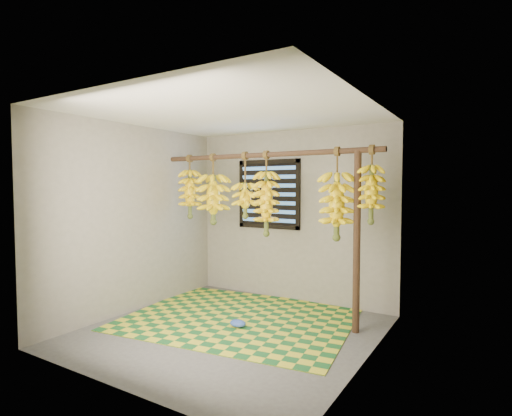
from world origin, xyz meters
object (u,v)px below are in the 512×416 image
Objects in this scene: support_post at (357,242)px; woven_mat at (240,318)px; banana_bunch_b at (213,199)px; banana_bunch_c at (245,200)px; plastic_bag at (238,323)px; banana_bunch_d at (266,203)px; banana_bunch_e at (337,206)px; banana_bunch_a at (190,194)px; banana_bunch_f at (371,194)px.

woven_mat is (-1.36, -0.28, -0.99)m from support_post.
banana_bunch_b is 1.11× the size of banana_bunch_c.
plastic_bag is at bearing -36.07° from banana_bunch_b.
support_post is 2.38× the size of banana_bunch_c.
banana_bunch_d is 0.91m from banana_bunch_e.
banana_bunch_b and banana_bunch_e have the same top height.
woven_mat is at bearing -15.35° from banana_bunch_a.
banana_bunch_d is at bearing 52.32° from woven_mat.
banana_bunch_e is at bearing -180.00° from banana_bunch_f.
banana_bunch_f is at bearing 0.00° from banana_bunch_a.
banana_bunch_a is 0.85× the size of banana_bunch_e.
plastic_bag is 0.23× the size of banana_bunch_a.
banana_bunch_c reaches higher than plastic_bag.
banana_bunch_f is (2.11, 0.00, 0.09)m from banana_bunch_b.
banana_bunch_e is 0.41m from banana_bunch_f.
plastic_bag is at bearing -157.23° from banana_bunch_f.
banana_bunch_a is 1.04× the size of banana_bunch_c.
plastic_bag is at bearing -154.70° from support_post.
banana_bunch_c is at bearing -180.00° from banana_bunch_f.
woven_mat is 2.84× the size of banana_bunch_b.
support_post is 1.21m from banana_bunch_d.
support_post is 0.76× the size of woven_mat.
banana_bunch_e is at bearing 180.00° from support_post.
banana_bunch_f is (1.60, 0.00, 0.09)m from banana_bunch_c.
woven_mat is 3.03× the size of banana_bunch_a.
banana_bunch_e reaches higher than plastic_bag.
banana_bunch_b is at bearing 180.00° from banana_bunch_d.
woven_mat is at bearing -24.65° from banana_bunch_b.
woven_mat is 3.16× the size of banana_bunch_c.
banana_bunch_c is (-0.10, 0.28, 1.43)m from woven_mat.
banana_bunch_a reaches higher than plastic_bag.
banana_bunch_c and banana_bunch_e have the same top height.
banana_bunch_a and banana_bunch_c have the same top height.
banana_bunch_f is at bearing 0.00° from banana_bunch_b.
banana_bunch_b is (-0.61, 0.28, 1.44)m from woven_mat.
banana_bunch_d is (0.31, 0.00, -0.04)m from banana_bunch_c.
plastic_bag is (-1.19, -0.56, -0.95)m from support_post.
banana_bunch_d is at bearing 180.00° from banana_bunch_e.
banana_bunch_a is (-2.37, 0.00, 0.51)m from support_post.
support_post is 1.71m from woven_mat.
woven_mat is 2.53× the size of banana_bunch_d.
woven_mat is at bearing -168.39° from support_post.
banana_bunch_f is at bearing 0.00° from support_post.
banana_bunch_a is 0.41m from banana_bunch_b.
banana_bunch_c is at bearing 180.00° from banana_bunch_d.
banana_bunch_c is 1.00× the size of banana_bunch_f.
banana_bunch_f is at bearing 0.00° from banana_bunch_d.
banana_bunch_d is 1.01× the size of banana_bunch_e.
woven_mat is 1.84m from banana_bunch_a.
woven_mat is 2.56× the size of banana_bunch_e.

